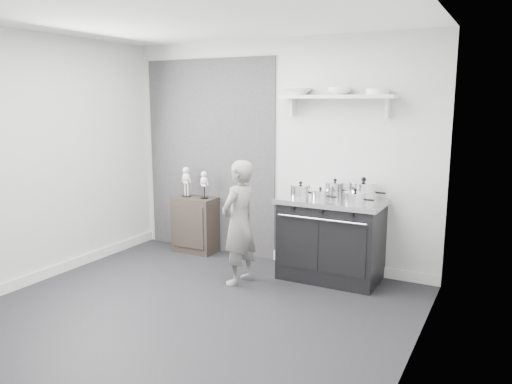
% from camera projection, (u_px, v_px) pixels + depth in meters
% --- Properties ---
extents(ground, '(4.00, 4.00, 0.00)m').
position_uv_depth(ground, '(193.00, 311.00, 4.75)').
color(ground, black).
rests_on(ground, ground).
extents(room_shell, '(4.02, 3.62, 2.71)m').
position_uv_depth(room_shell, '(190.00, 138.00, 4.62)').
color(room_shell, beige).
rests_on(room_shell, ground).
extents(wall_shelf, '(1.30, 0.26, 0.24)m').
position_uv_depth(wall_shelf, '(337.00, 98.00, 5.48)').
color(wall_shelf, silver).
rests_on(wall_shelf, room_shell).
extents(stove, '(1.14, 0.71, 0.92)m').
position_uv_depth(stove, '(331.00, 238.00, 5.56)').
color(stove, black).
rests_on(stove, ground).
extents(side_cabinet, '(0.56, 0.33, 0.73)m').
position_uv_depth(side_cabinet, '(195.00, 225.00, 6.58)').
color(side_cabinet, black).
rests_on(side_cabinet, ground).
extents(child, '(0.39, 0.54, 1.36)m').
position_uv_depth(child, '(239.00, 223.00, 5.38)').
color(child, slate).
rests_on(child, ground).
extents(pot_front_left, '(0.31, 0.23, 0.19)m').
position_uv_depth(pot_front_left, '(301.00, 191.00, 5.50)').
color(pot_front_left, silver).
rests_on(pot_front_left, stove).
extents(pot_back_left, '(0.32, 0.23, 0.20)m').
position_uv_depth(pot_back_left, '(335.00, 189.00, 5.58)').
color(pot_back_left, silver).
rests_on(pot_back_left, stove).
extents(pot_back_right, '(0.40, 0.31, 0.25)m').
position_uv_depth(pot_back_right, '(363.00, 191.00, 5.41)').
color(pot_back_right, silver).
rests_on(pot_back_right, stove).
extents(pot_front_right, '(0.32, 0.23, 0.17)m').
position_uv_depth(pot_front_right, '(355.00, 198.00, 5.18)').
color(pot_front_right, silver).
rests_on(pot_front_right, stove).
extents(pot_front_center, '(0.28, 0.19, 0.15)m').
position_uv_depth(pot_front_center, '(320.00, 195.00, 5.37)').
color(pot_front_center, silver).
rests_on(pot_front_center, stove).
extents(skeleton_full, '(0.13, 0.08, 0.45)m').
position_uv_depth(skeleton_full, '(186.00, 180.00, 6.53)').
color(skeleton_full, beige).
rests_on(skeleton_full, side_cabinet).
extents(skeleton_torso, '(0.11, 0.07, 0.41)m').
position_uv_depth(skeleton_torso, '(204.00, 183.00, 6.41)').
color(skeleton_torso, beige).
rests_on(skeleton_torso, side_cabinet).
extents(bowl_large, '(0.32, 0.32, 0.08)m').
position_uv_depth(bowl_large, '(297.00, 91.00, 5.68)').
color(bowl_large, white).
rests_on(bowl_large, wall_shelf).
extents(bowl_small, '(0.25, 0.25, 0.08)m').
position_uv_depth(bowl_small, '(339.00, 91.00, 5.45)').
color(bowl_small, white).
rests_on(bowl_small, wall_shelf).
extents(plate_stack, '(0.24, 0.24, 0.06)m').
position_uv_depth(plate_stack, '(377.00, 92.00, 5.26)').
color(plate_stack, white).
rests_on(plate_stack, wall_shelf).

